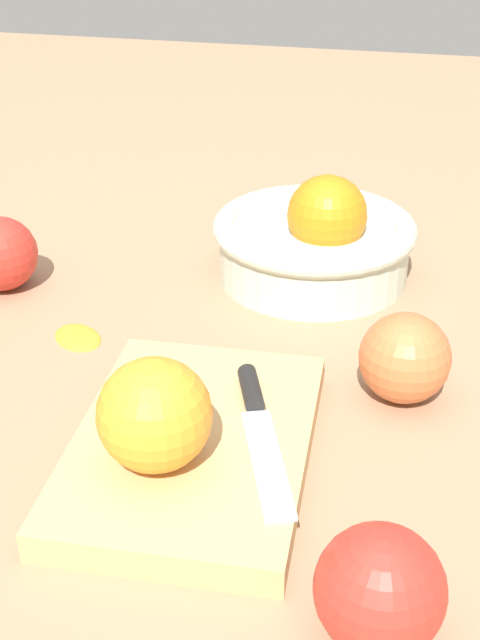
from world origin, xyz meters
The scene contains 9 objects.
ground_plane centered at (0.00, 0.00, 0.00)m, with size 2.40×2.40×0.00m, color #997556.
bowl centered at (-0.19, 0.10, 0.04)m, with size 0.19×0.19×0.11m.
cutting_board centered at (0.10, 0.06, 0.01)m, with size 0.23×0.16×0.02m, color tan.
orange_on_board centered at (0.14, 0.04, 0.06)m, with size 0.07×0.07×0.07m, color orange.
knife centered at (0.08, 0.10, 0.03)m, with size 0.15×0.07×0.01m.
apple_back_center centered at (-0.01, 0.19, 0.03)m, with size 0.07×0.07×0.07m, color #CC6638.
apple_back_right centered at (0.23, 0.20, 0.04)m, with size 0.07×0.07×0.07m, color red.
apple_front_left centered at (-0.10, -0.19, 0.04)m, with size 0.07×0.07×0.07m, color red.
citrus_peel centered at (-0.03, -0.08, 0.00)m, with size 0.05×0.04×0.01m, color orange.
Camera 1 is at (0.56, 0.20, 0.38)m, focal length 48.32 mm.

